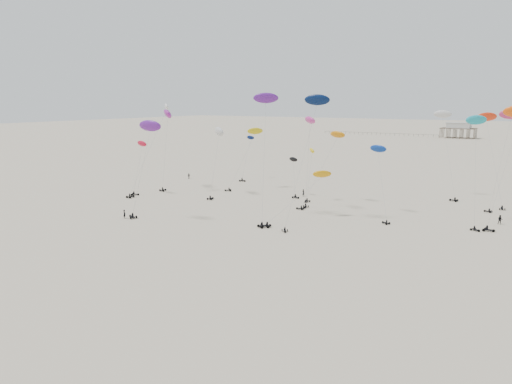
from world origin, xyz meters
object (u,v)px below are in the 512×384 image
Objects in this scene: rig_9 at (445,134)px; spectator_0 at (125,218)px; pavilion_main at (458,131)px; rig_4 at (314,112)px; rig_0 at (309,137)px.

rig_9 is 10.39× the size of spectator_0.
pavilion_main is at bearing -76.44° from spectator_0.
spectator_0 is at bearing -93.67° from pavilion_main.
spectator_0 is (-32.18, -21.17, -21.47)m from rig_4.
spectator_0 is (-49.84, -60.31, -15.44)m from rig_9.
rig_4 is 43.36m from rig_9.
pavilion_main is at bearing -103.57° from rig_0.
rig_0 is 9.70× the size of spectator_0.
rig_0 is at bearing -90.28° from rig_4.
pavilion_main is 248.99m from rig_4.
spectator_0 is at bearing 2.38° from rig_4.
rig_0 reaches higher than pavilion_main.
pavilion_main is 1.02× the size of rig_0.
pavilion_main is 239.72m from rig_0.
rig_0 is at bearing -87.66° from pavilion_main.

